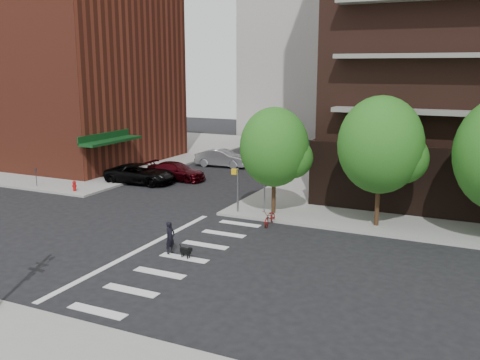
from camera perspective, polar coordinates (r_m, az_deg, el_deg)
The scene contains 15 objects.
ground at distance 26.41m, azimuth -11.61°, elevation -7.20°, with size 120.00×120.00×0.00m, color black.
sidewalk_nw at distance 59.37m, azimuth -17.08°, elevation 3.25°, with size 31.00×33.00×0.15m, color gray.
crosswalk at distance 25.21m, azimuth -7.54°, elevation -7.98°, with size 3.85×13.00×0.01m.
midrise_nw at distance 53.07m, azimuth -19.78°, elevation 13.03°, with size 21.40×15.50×20.00m.
tree_a at distance 30.80m, azimuth 3.68°, elevation 3.52°, with size 4.00×4.00×5.90m.
tree_b at distance 29.09m, azimuth 14.76°, elevation 3.64°, with size 4.50×4.50×6.65m.
pedestrian_signal at distance 31.33m, azimuth 0.37°, elevation -0.38°, with size 2.18×0.67×2.60m.
fire_hydrant at distance 38.57m, azimuth -17.26°, elevation -0.55°, with size 0.24×0.24×0.73m.
parking_meter at distance 40.91m, azimuth -20.92°, elevation 0.48°, with size 0.10×0.08×1.32m.
parked_car_black at distance 40.53m, azimuth -10.57°, elevation 0.66°, with size 5.32×2.45×1.48m, color black.
parked_car_maroon at distance 41.37m, azimuth -6.83°, elevation 0.93°, with size 4.73×1.92×1.37m, color #38050A.
parked_car_silver at distance 46.61m, azimuth -1.91°, elevation 2.37°, with size 4.68×1.63×1.54m, color #B2B4B9.
scooter at distance 29.53m, azimuth 3.22°, elevation -4.02°, with size 0.58×1.65×0.87m, color maroon.
dog_walker at distance 25.21m, azimuth -7.46°, elevation -6.13°, with size 0.37×0.56×1.55m, color black.
dog at distance 24.67m, azimuth -5.77°, elevation -7.54°, with size 0.67×0.30×0.56m.
Camera 1 is at (15.18, -19.84, 8.58)m, focal length 40.00 mm.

